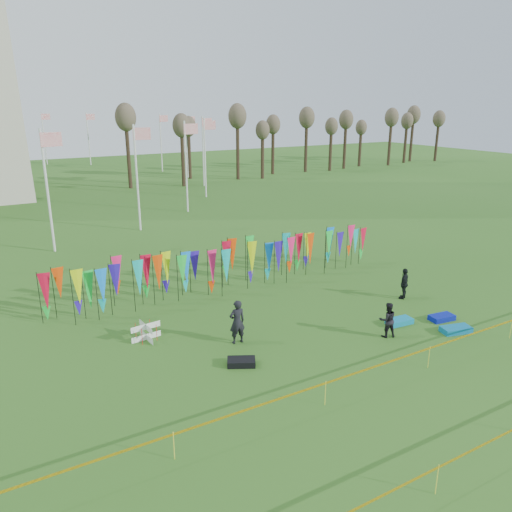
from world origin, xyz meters
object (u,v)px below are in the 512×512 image
box_kite (146,332)px  kite_bag_blue (442,318)px  kite_bag_black (241,362)px  kite_bag_teal (456,329)px  person_right (404,283)px  kite_bag_turquoise (399,321)px  person_mid (387,320)px  person_left (237,322)px

box_kite → kite_bag_blue: (12.41, -4.80, -0.25)m
kite_bag_black → kite_bag_teal: size_ratio=0.82×
box_kite → kite_bag_teal: box_kite is taller
person_right → kite_bag_turquoise: person_right is taller
kite_bag_turquoise → kite_bag_teal: 2.38m
person_mid → kite_bag_black: bearing=11.7°
person_mid → person_right: (3.82, 2.77, 0.03)m
kite_bag_blue → kite_bag_teal: 1.27m
box_kite → person_right: 12.99m
person_right → kite_bag_turquoise: bearing=13.3°
kite_bag_teal → person_mid: bearing=157.4°
person_left → kite_bag_black: bearing=69.4°
person_left → person_mid: 6.38m
box_kite → kite_bag_turquoise: size_ratio=0.62×
person_right → kite_bag_teal: 4.14m
person_left → kite_bag_black: 2.03m
kite_bag_teal → kite_bag_black: bearing=167.1°
box_kite → kite_bag_teal: size_ratio=0.57×
kite_bag_turquoise → kite_bag_black: 7.95m
kite_bag_blue → kite_bag_teal: size_ratio=0.88×
box_kite → kite_bag_blue: bearing=-21.2°
person_right → kite_bag_black: size_ratio=1.51×
person_mid → kite_bag_teal: 3.23m
kite_bag_turquoise → box_kite: bearing=158.4°
person_mid → kite_bag_turquoise: 1.68m
person_mid → kite_bag_blue: size_ratio=1.34×
kite_bag_turquoise → kite_bag_black: kite_bag_black is taller
person_left → person_mid: person_left is taller
person_right → kite_bag_turquoise: (-2.41, -2.13, -0.68)m
person_mid → kite_bag_blue: person_mid is taller
kite_bag_black → kite_bag_teal: 9.69m
person_left → kite_bag_teal: bearing=158.7°
kite_bag_turquoise → kite_bag_teal: (1.51, -1.85, 0.01)m
kite_bag_black → kite_bag_teal: kite_bag_teal is taller
kite_bag_turquoise → kite_bag_blue: bearing=-18.7°
box_kite → person_left: 3.89m
person_mid → kite_bag_blue: (3.40, -0.04, -0.65)m
person_mid → person_right: bearing=-124.1°
box_kite → kite_bag_black: (2.48, -3.82, -0.25)m
person_left → kite_bag_blue: size_ratio=1.65×
kite_bag_turquoise → kite_bag_teal: kite_bag_teal is taller
person_left → kite_bag_turquoise: bearing=167.0°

